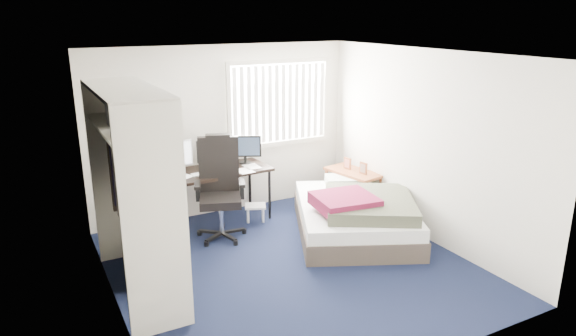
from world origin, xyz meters
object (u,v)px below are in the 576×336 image
(desk, at_px, (213,168))
(bed, at_px, (356,214))
(office_chair, at_px, (220,198))
(nightstand, at_px, (353,175))

(desk, relative_size, bed, 0.66)
(office_chair, bearing_deg, bed, -26.31)
(office_chair, distance_m, bed, 1.86)
(desk, distance_m, office_chair, 0.58)
(nightstand, distance_m, bed, 0.98)
(office_chair, height_order, nightstand, office_chair)
(desk, height_order, office_chair, office_chair)
(desk, distance_m, nightstand, 2.15)
(nightstand, bearing_deg, desk, 165.68)
(desk, xyz_separation_m, office_chair, (-0.09, -0.50, -0.28))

